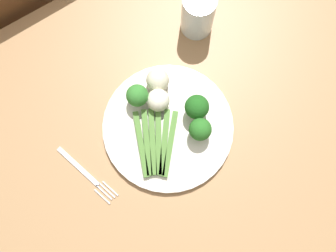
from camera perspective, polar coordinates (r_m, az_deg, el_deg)
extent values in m
cube|color=tan|center=(1.59, -0.85, -8.67)|extent=(6.00, 6.00, 0.02)
cube|color=#9E754C|center=(0.86, -1.55, -5.13)|extent=(1.29, 0.91, 0.04)
cube|color=brown|center=(1.36, -21.22, 15.51)|extent=(0.41, 0.41, 0.02)
cube|color=brown|center=(1.09, -20.78, 13.88)|extent=(0.38, 0.04, 0.40)
cylinder|color=brown|center=(1.49, -9.45, 10.26)|extent=(0.04, 0.04, 0.45)
cylinder|color=brown|center=(1.50, -20.51, 3.17)|extent=(0.04, 0.04, 0.45)
cylinder|color=silver|center=(0.85, 0.00, -0.19)|extent=(0.28, 0.28, 0.01)
cube|color=#47752D|center=(0.83, 0.33, -2.61)|extent=(0.10, 0.12, 0.01)
cube|color=#47752D|center=(0.83, -0.52, -2.38)|extent=(0.10, 0.12, 0.01)
cube|color=#47752D|center=(0.83, -1.39, -2.26)|extent=(0.08, 0.13, 0.01)
cube|color=#47752D|center=(0.83, -2.26, -2.29)|extent=(0.08, 0.13, 0.01)
cube|color=#47752D|center=(0.83, -3.12, -2.39)|extent=(0.07, 0.13, 0.01)
cube|color=#47752D|center=(0.83, -3.97, -2.66)|extent=(0.06, 0.14, 0.01)
cylinder|color=#609E3D|center=(0.85, -4.39, 3.95)|extent=(0.02, 0.02, 0.02)
sphere|color=#337A2D|center=(0.83, -4.53, 4.48)|extent=(0.05, 0.05, 0.05)
cylinder|color=#568E33|center=(0.83, 4.64, -0.95)|extent=(0.02, 0.02, 0.02)
sphere|color=#286B23|center=(0.81, 4.78, -0.56)|extent=(0.05, 0.05, 0.05)
cylinder|color=#4C7F2B|center=(0.84, 4.10, 2.27)|extent=(0.02, 0.02, 0.02)
sphere|color=#1E5B1C|center=(0.81, 4.24, 2.80)|extent=(0.05, 0.05, 0.05)
sphere|color=white|center=(0.83, -1.45, 3.79)|extent=(0.05, 0.05, 0.05)
sphere|color=beige|center=(0.84, -1.52, 6.75)|extent=(0.05, 0.05, 0.05)
cube|color=silver|center=(0.86, -12.98, -5.79)|extent=(0.04, 0.12, 0.00)
cube|color=silver|center=(0.85, -9.58, -10.14)|extent=(0.02, 0.04, 0.00)
cube|color=silver|center=(0.84, -9.21, -9.75)|extent=(0.02, 0.04, 0.00)
cube|color=silver|center=(0.84, -8.84, -9.35)|extent=(0.02, 0.04, 0.00)
cube|color=silver|center=(0.84, -8.46, -8.95)|extent=(0.02, 0.04, 0.00)
cylinder|color=silver|center=(0.89, 4.40, 16.07)|extent=(0.07, 0.07, 0.11)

